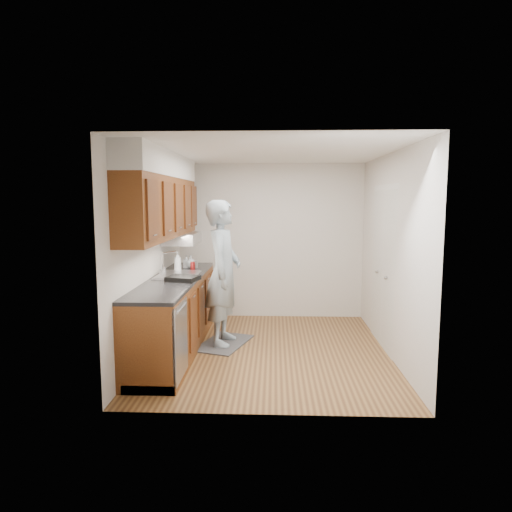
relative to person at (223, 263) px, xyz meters
The scene contains 16 objects.
floor 1.28m from the person, 22.96° to the right, with size 3.50×3.50×0.00m, color olive.
ceiling 1.55m from the person, 22.96° to the right, with size 3.50×3.50×0.00m, color white.
wall_left 0.94m from the person, 163.98° to the right, with size 0.02×3.50×2.50m, color silver.
wall_right 2.13m from the person, ahead, with size 0.02×3.50×2.50m, color silver.
wall_back 1.62m from the person, 67.92° to the left, with size 3.00×0.02×2.50m, color silver.
counter 0.89m from the person, 156.47° to the right, with size 0.64×2.80×1.30m.
upper_cabinets 1.14m from the person, 163.74° to the right, with size 0.47×2.80×1.21m.
closet_door 2.10m from the person, ahead, with size 0.02×1.22×2.05m, color white.
floor_mat 1.09m from the person, ahead, with size 0.53×0.91×0.02m, color slate.
person is the anchor object (origin of this frame).
soap_bottle_a 0.73m from the person, 156.30° to the left, with size 0.10×0.10×0.27m, color white.
soap_bottle_b 0.87m from the person, 134.45° to the left, with size 0.08×0.08×0.18m, color white.
soap_bottle_c 0.81m from the person, 132.29° to the left, with size 0.14×0.14×0.18m, color white.
soda_can 0.62m from the person, 141.14° to the left, with size 0.06×0.06×0.12m, color #B11E1F.
steel_can 0.74m from the person, 129.05° to the left, with size 0.06×0.06×0.11m, color #A5A5AA.
dish_rack 0.65m from the person, 134.71° to the right, with size 0.36×0.30×0.06m, color black.
Camera 1 is at (0.06, -5.65, 1.93)m, focal length 32.00 mm.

